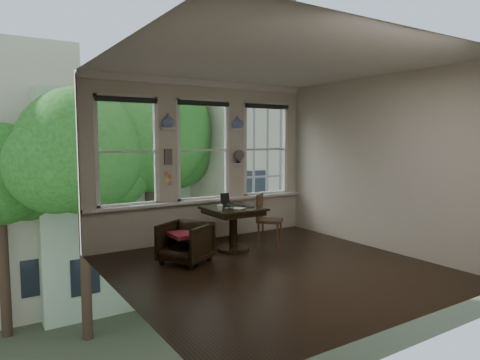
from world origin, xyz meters
TOP-DOWN VIEW (x-y plane):
  - ground at (0.00, 0.00)m, footprint 4.50×4.50m
  - ceiling at (0.00, 0.00)m, footprint 4.50×4.50m
  - wall_back at (0.00, 2.25)m, footprint 4.50×0.00m
  - wall_front at (0.00, -2.25)m, footprint 4.50×0.00m
  - wall_left at (-2.25, 0.00)m, footprint 0.00×4.50m
  - wall_right at (2.25, 0.00)m, footprint 0.00×4.50m
  - window_left at (-1.45, 2.25)m, footprint 1.10×0.12m
  - window_center at (0.00, 2.25)m, footprint 1.10×0.12m
  - window_right at (1.45, 2.25)m, footprint 1.10×0.12m
  - shelf_left at (-0.72, 2.15)m, footprint 0.26×0.16m
  - shelf_right at (0.72, 2.15)m, footprint 0.26×0.16m
  - intercom at (-0.72, 2.18)m, footprint 0.14×0.06m
  - sticky_notes at (-0.72, 2.19)m, footprint 0.16×0.01m
  - desk_fan at (0.72, 2.13)m, footprint 0.20×0.20m
  - vase_left at (-0.72, 2.15)m, footprint 0.24×0.24m
  - vase_right at (0.72, 2.15)m, footprint 0.24×0.24m
  - table at (0.04, 1.20)m, footprint 0.90×0.90m
  - armchair_left at (-0.98, 0.96)m, footprint 0.95×0.94m
  - cushion_red at (-0.98, 0.96)m, footprint 0.45×0.45m
  - side_chair_right at (0.79, 1.16)m, footprint 0.59×0.59m
  - laptop at (0.22, 1.13)m, footprint 0.43×0.37m
  - mug at (-0.32, 1.03)m, footprint 0.13×0.13m
  - drinking_glass at (-0.09, 1.08)m, footprint 0.13×0.13m
  - tablet at (0.02, 1.45)m, footprint 0.17×0.09m
  - papers at (0.03, 1.12)m, footprint 0.33×0.37m

SIDE VIEW (x-z plane):
  - ground at x=0.00m, z-range 0.00..0.00m
  - armchair_left at x=-0.98m, z-range 0.00..0.64m
  - table at x=0.04m, z-range 0.00..0.75m
  - cushion_red at x=-0.98m, z-range 0.42..0.48m
  - side_chair_right at x=0.79m, z-range 0.00..0.92m
  - papers at x=0.03m, z-range 0.75..0.75m
  - laptop at x=0.22m, z-range 0.75..0.78m
  - mug at x=-0.32m, z-range 0.75..0.85m
  - drinking_glass at x=-0.09m, z-range 0.75..0.85m
  - tablet at x=0.02m, z-range 0.75..0.97m
  - sticky_notes at x=-0.72m, z-range 1.13..1.37m
  - wall_back at x=0.00m, z-range -0.75..3.75m
  - wall_front at x=0.00m, z-range -0.75..3.75m
  - wall_left at x=-2.25m, z-range -0.75..3.75m
  - wall_right at x=2.25m, z-range -0.75..3.75m
  - desk_fan at x=0.72m, z-range 1.41..1.65m
  - intercom at x=-0.72m, z-range 1.46..1.74m
  - window_left at x=-1.45m, z-range 0.75..2.65m
  - window_center at x=0.00m, z-range 0.75..2.65m
  - window_right at x=1.45m, z-range 0.75..2.65m
  - shelf_left at x=-0.72m, z-range 2.08..2.12m
  - shelf_right at x=0.72m, z-range 2.08..2.12m
  - vase_left at x=-0.72m, z-range 2.12..2.36m
  - vase_right at x=0.72m, z-range 2.12..2.36m
  - ceiling at x=0.00m, z-range 3.00..3.00m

